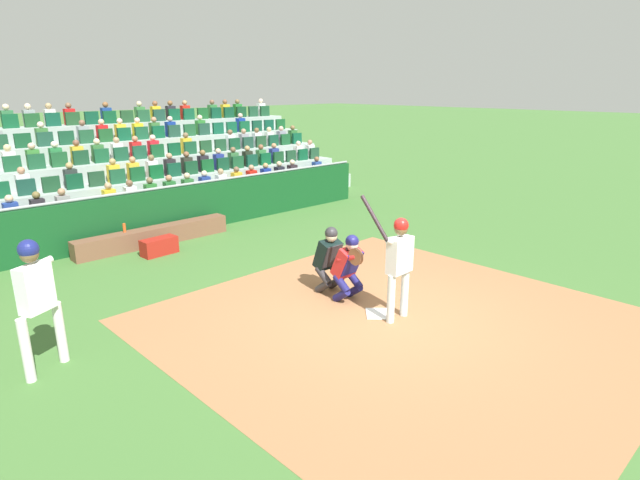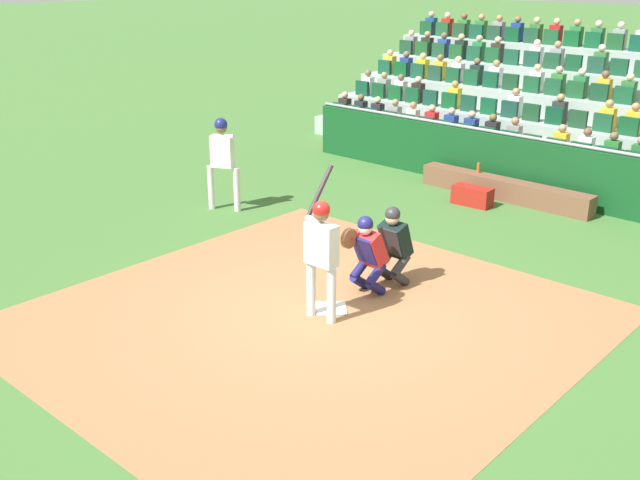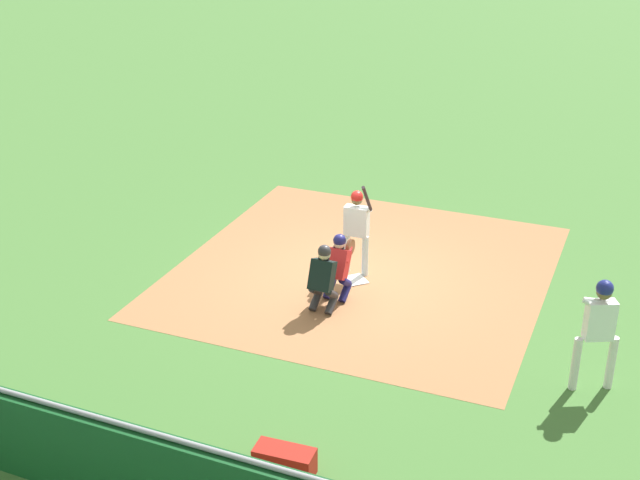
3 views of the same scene
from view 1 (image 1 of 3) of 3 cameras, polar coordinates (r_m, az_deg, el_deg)
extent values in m
plane|color=#416D31|center=(8.94, 6.57, -8.20)|extent=(160.00, 160.00, 0.00)
cube|color=#9D6943|center=(8.66, 9.13, -9.14)|extent=(7.17, 7.33, 0.01)
cube|color=white|center=(8.94, 6.57, -8.11)|extent=(0.62, 0.62, 0.02)
cylinder|color=silver|center=(8.81, 9.36, -5.77)|extent=(0.13, 0.13, 0.83)
cylinder|color=silver|center=(8.53, 7.87, -6.49)|extent=(0.13, 0.13, 0.83)
cube|color=silver|center=(8.42, 8.84, -1.67)|extent=(0.47, 0.23, 0.59)
sphere|color=brown|center=(8.29, 8.97, 1.23)|extent=(0.21, 0.21, 0.21)
sphere|color=red|center=(8.28, 8.99, 1.63)|extent=(0.24, 0.24, 0.24)
cylinder|color=silver|center=(8.31, 8.56, 0.12)|extent=(0.50, 0.12, 0.14)
cylinder|color=silver|center=(8.16, 7.79, -0.15)|extent=(0.18, 0.14, 0.13)
cylinder|color=black|center=(8.19, 6.04, 2.46)|extent=(0.09, 0.57, 0.68)
sphere|color=black|center=(8.13, 7.43, -0.02)|extent=(0.06, 0.06, 0.06)
cylinder|color=navy|center=(9.49, 3.80, -5.63)|extent=(0.16, 0.39, 0.34)
cylinder|color=navy|center=(9.41, 3.82, -4.39)|extent=(0.16, 0.39, 0.33)
cylinder|color=navy|center=(9.28, 2.39, -6.13)|extent=(0.16, 0.39, 0.34)
cylinder|color=navy|center=(9.20, 2.41, -4.87)|extent=(0.16, 0.39, 0.33)
cube|color=red|center=(9.20, 3.02, -2.50)|extent=(0.44, 0.47, 0.60)
cube|color=navy|center=(9.12, 3.53, -2.68)|extent=(0.39, 0.26, 0.44)
sphere|color=beige|center=(9.01, 3.57, -0.52)|extent=(0.22, 0.22, 0.22)
cube|color=black|center=(9.01, 3.57, -0.52)|extent=(0.20, 0.13, 0.20)
sphere|color=navy|center=(8.99, 3.58, -0.16)|extent=(0.24, 0.24, 0.24)
cylinder|color=brown|center=(8.83, 3.98, -1.86)|extent=(0.08, 0.30, 0.30)
cylinder|color=red|center=(8.94, 3.04, -2.05)|extent=(0.14, 0.40, 0.22)
cylinder|color=#2C2A2D|center=(9.86, 1.75, -4.70)|extent=(0.15, 0.39, 0.34)
cylinder|color=#2C2A2D|center=(9.78, 1.77, -3.50)|extent=(0.15, 0.39, 0.33)
cylinder|color=#2C2A2D|center=(9.66, 0.37, -5.17)|extent=(0.15, 0.39, 0.34)
cylinder|color=#2C2A2D|center=(9.58, 0.37, -3.95)|extent=(0.15, 0.39, 0.33)
cube|color=black|center=(9.60, 0.86, -1.58)|extent=(0.43, 0.43, 0.60)
cube|color=#2C2A2D|center=(9.51, 1.36, -1.76)|extent=(0.39, 0.22, 0.45)
sphere|color=#C8B08D|center=(9.42, 1.25, 0.41)|extent=(0.22, 0.22, 0.22)
cube|color=black|center=(9.42, 1.25, 0.41)|extent=(0.20, 0.11, 0.20)
sphere|color=#2C2A2D|center=(9.41, 1.26, 0.76)|extent=(0.24, 0.24, 0.24)
cube|color=#11451E|center=(14.02, -15.77, 3.13)|extent=(12.99, 0.24, 1.23)
cylinder|color=gray|center=(13.89, -15.98, 5.75)|extent=(12.99, 0.07, 0.07)
cube|color=brown|center=(13.26, -17.86, 0.43)|extent=(3.88, 0.40, 0.44)
cylinder|color=#D7511F|center=(12.96, -20.87, 1.28)|extent=(0.07, 0.07, 0.21)
cube|color=#9F1E15|center=(12.46, -17.39, -0.67)|extent=(0.84, 0.42, 0.39)
cylinder|color=silver|center=(7.84, -29.78, -10.60)|extent=(0.17, 0.17, 0.90)
cylinder|color=silver|center=(8.16, -26.83, -9.10)|extent=(0.17, 0.17, 0.90)
cube|color=white|center=(7.71, -29.05, -4.71)|extent=(0.49, 0.39, 0.63)
sphere|color=brown|center=(7.57, -29.55, -1.36)|extent=(0.23, 0.23, 0.23)
sphere|color=navy|center=(7.55, -29.62, -0.90)|extent=(0.26, 0.26, 0.26)
cylinder|color=white|center=(7.63, -28.95, -2.49)|extent=(0.47, 0.25, 0.14)
cylinder|color=white|center=(7.74, -28.01, -2.11)|extent=(0.15, 0.09, 0.13)
cube|color=#97A7A0|center=(15.74, -18.91, 2.95)|extent=(16.35, 1.03, 0.50)
cube|color=#0E3E29|center=(19.82, 1.43, 7.88)|extent=(0.44, 0.10, 0.42)
cube|color=#0E3E28|center=(19.40, 0.15, 7.69)|extent=(0.44, 0.10, 0.42)
cube|color=navy|center=(19.57, -0.37, 7.92)|extent=(0.32, 0.22, 0.52)
sphere|color=brown|center=(19.52, -0.37, 8.96)|extent=(0.19, 0.19, 0.19)
cube|color=#16452E|center=(18.99, -1.18, 7.49)|extent=(0.44, 0.10, 0.42)
cube|color=#133D26|center=(18.59, -2.57, 7.28)|extent=(0.44, 0.10, 0.42)
cube|color=#2D2229|center=(18.78, -3.09, 7.52)|extent=(0.32, 0.22, 0.52)
sphere|color=beige|center=(18.72, -3.10, 8.61)|extent=(0.19, 0.19, 0.19)
cube|color=#0D4227|center=(18.21, -4.01, 7.06)|extent=(0.44, 0.10, 0.42)
cube|color=black|center=(18.40, -4.53, 7.30)|extent=(0.32, 0.22, 0.52)
sphere|color=tan|center=(18.34, -4.55, 8.41)|extent=(0.19, 0.19, 0.19)
cube|color=#133B2C|center=(17.84, -5.52, 6.82)|extent=(0.44, 0.10, 0.42)
cube|color=navy|center=(18.03, -6.03, 7.07)|extent=(0.32, 0.22, 0.52)
sphere|color=#A0804E|center=(17.97, -6.06, 8.20)|extent=(0.19, 0.19, 0.19)
cube|color=#1B472E|center=(17.48, -7.08, 6.56)|extent=(0.44, 0.10, 0.42)
cube|color=red|center=(17.67, -7.59, 6.82)|extent=(0.32, 0.22, 0.52)
sphere|color=#9F7A5C|center=(17.61, -7.63, 7.97)|extent=(0.19, 0.19, 0.19)
cube|color=#10472E|center=(17.13, -8.71, 6.29)|extent=(0.44, 0.10, 0.42)
cube|color=gold|center=(17.33, -9.21, 6.56)|extent=(0.32, 0.22, 0.52)
sphere|color=brown|center=(17.27, -9.26, 7.73)|extent=(0.19, 0.19, 0.19)
cube|color=#1A4225|center=(16.80, -10.40, 6.01)|extent=(0.44, 0.10, 0.42)
cube|color=white|center=(17.00, -10.89, 6.28)|extent=(0.32, 0.22, 0.52)
sphere|color=#A4825D|center=(16.94, -10.96, 7.48)|extent=(0.19, 0.19, 0.19)
cube|color=#0F3E2F|center=(16.48, -12.16, 5.71)|extent=(0.44, 0.10, 0.42)
cube|color=navy|center=(16.69, -12.64, 5.98)|extent=(0.32, 0.22, 0.52)
sphere|color=beige|center=(16.63, -12.72, 7.20)|extent=(0.19, 0.19, 0.19)
cube|color=#17462A|center=(16.18, -13.99, 5.39)|extent=(0.44, 0.10, 0.42)
cube|color=#2E6B32|center=(16.39, -14.45, 5.67)|extent=(0.32, 0.22, 0.52)
sphere|color=tan|center=(16.33, -14.54, 6.91)|extent=(0.19, 0.19, 0.19)
cube|color=#143F2B|center=(15.90, -15.87, 5.05)|extent=(0.44, 0.10, 0.42)
cube|color=#25692E|center=(16.11, -16.32, 5.34)|extent=(0.32, 0.22, 0.52)
sphere|color=#A97050|center=(16.05, -16.42, 6.60)|extent=(0.19, 0.19, 0.19)
cube|color=#0D482D|center=(15.63, -17.82, 4.69)|extent=(0.44, 0.10, 0.42)
cube|color=#2C762F|center=(15.85, -18.25, 5.00)|extent=(0.32, 0.22, 0.52)
sphere|color=brown|center=(15.79, -18.37, 6.27)|extent=(0.19, 0.19, 0.19)
cube|color=#0F3C24|center=(15.39, -19.84, 4.32)|extent=(0.44, 0.10, 0.42)
cube|color=silver|center=(15.61, -20.24, 4.63)|extent=(0.32, 0.22, 0.52)
sphere|color=brown|center=(15.54, -20.38, 5.93)|extent=(0.19, 0.19, 0.19)
cube|color=#194629|center=(15.16, -21.91, 3.93)|extent=(0.44, 0.10, 0.42)
cube|color=gold|center=(15.39, -22.29, 4.25)|extent=(0.32, 0.22, 0.52)
sphere|color=tan|center=(15.32, -22.44, 5.57)|extent=(0.19, 0.19, 0.19)
cube|color=#194520|center=(14.96, -24.04, 3.53)|extent=(0.44, 0.10, 0.42)
cube|color=#0F4828|center=(14.78, -26.23, 3.11)|extent=(0.44, 0.10, 0.42)
cube|color=gray|center=(15.01, -26.56, 3.45)|extent=(0.32, 0.22, 0.52)
sphere|color=#A07453|center=(14.94, -26.74, 4.79)|extent=(0.19, 0.19, 0.19)
cube|color=#144925|center=(14.62, -28.46, 2.67)|extent=(0.44, 0.10, 0.42)
cube|color=#262128|center=(14.85, -28.76, 3.02)|extent=(0.32, 0.22, 0.52)
sphere|color=brown|center=(14.78, -28.96, 4.37)|extent=(0.19, 0.19, 0.19)
cube|color=#184427|center=(14.48, -30.74, 2.22)|extent=(0.44, 0.10, 0.42)
cube|color=navy|center=(14.72, -31.01, 2.58)|extent=(0.32, 0.22, 0.52)
sphere|color=#DBA787|center=(14.65, -31.22, 3.94)|extent=(0.19, 0.19, 0.19)
cube|color=#97A7A0|center=(16.62, -20.52, 4.37)|extent=(16.35, 1.03, 1.01)
cube|color=#1B3E29|center=(20.48, -0.64, 9.59)|extent=(0.44, 0.10, 0.42)
cube|color=silver|center=(20.66, -1.13, 9.79)|extent=(0.32, 0.22, 0.52)
sphere|color=#AD735D|center=(20.62, -1.13, 10.78)|extent=(0.19, 0.19, 0.19)
cube|color=#0C4529|center=(20.08, -1.92, 9.44)|extent=(0.44, 0.10, 0.42)
cube|color=silver|center=(20.26, -2.40, 9.64)|extent=(0.32, 0.22, 0.52)
sphere|color=beige|center=(20.22, -2.42, 10.66)|extent=(0.19, 0.19, 0.19)
cube|color=#1A3D26|center=(19.69, -3.25, 9.28)|extent=(0.44, 0.10, 0.42)
cube|color=#153F22|center=(19.30, -4.63, 9.10)|extent=(0.44, 0.10, 0.42)
cube|color=navy|center=(19.50, -5.11, 9.31)|extent=(0.32, 0.22, 0.52)
sphere|color=#AF7552|center=(19.45, -5.14, 10.37)|extent=(0.19, 0.19, 0.19)
cube|color=#0C4927|center=(18.93, -6.07, 8.92)|extent=(0.44, 0.10, 0.42)
cube|color=#35793F|center=(19.13, -6.54, 9.13)|extent=(0.32, 0.22, 0.52)
sphere|color=brown|center=(19.08, -6.58, 10.20)|extent=(0.19, 0.19, 0.19)
cube|color=#103F2D|center=(18.57, -7.56, 8.72)|extent=(0.44, 0.10, 0.42)
cube|color=#212A1D|center=(18.77, -8.03, 8.94)|extent=(0.32, 0.22, 0.52)
sphere|color=tan|center=(18.73, -8.07, 10.03)|extent=(0.19, 0.19, 0.19)
cube|color=#174828|center=(18.23, -9.11, 8.50)|extent=(0.44, 0.10, 0.42)
cube|color=#326839|center=(18.43, -9.57, 8.73)|extent=(0.32, 0.22, 0.52)
sphere|color=brown|center=(18.39, -9.62, 9.84)|extent=(0.19, 0.19, 0.19)
cube|color=#113C25|center=(17.90, -10.71, 8.28)|extent=(0.44, 0.10, 0.42)
cube|color=navy|center=(18.10, -11.17, 8.50)|extent=(0.32, 0.22, 0.52)
sphere|color=#D9AA8D|center=(18.06, -11.23, 9.63)|extent=(0.19, 0.19, 0.19)
cube|color=#114921|center=(17.58, -12.37, 8.03)|extent=(0.44, 0.10, 0.42)
cube|color=#242029|center=(17.79, -12.82, 8.27)|extent=(0.32, 0.22, 0.52)
sphere|color=brown|center=(17.74, -12.89, 9.41)|extent=(0.19, 0.19, 0.19)
cube|color=#133D23|center=(17.28, -14.09, 7.77)|extent=(0.44, 0.10, 0.42)
cube|color=#2B2C23|center=(17.49, -14.52, 8.01)|extent=(0.32, 0.22, 0.52)
sphere|color=brown|center=(17.44, -14.61, 9.18)|extent=(0.19, 0.19, 0.19)
cube|color=#0F3F29|center=(16.99, -15.87, 7.50)|extent=(0.44, 0.10, 0.42)
cube|color=#272227|center=(17.21, -16.28, 7.74)|extent=(0.32, 0.22, 0.52)
sphere|color=tan|center=(17.16, -16.38, 8.93)|extent=(0.19, 0.19, 0.19)
cube|color=#0D4922|center=(16.72, -17.70, 7.20)|extent=(0.44, 0.10, 0.42)
cube|color=white|center=(16.94, -18.10, 7.46)|extent=(0.32, 0.22, 0.52)
sphere|color=brown|center=(16.89, -18.21, 8.66)|extent=(0.19, 0.19, 0.19)
cube|color=#124522|center=(16.47, -19.59, 6.90)|extent=(0.44, 0.10, 0.42)
cube|color=gold|center=(16.70, -19.97, 7.15)|extent=(0.32, 0.22, 0.52)
sphere|color=#AF7851|center=(16.65, -20.09, 8.37)|extent=(0.19, 0.19, 0.19)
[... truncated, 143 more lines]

